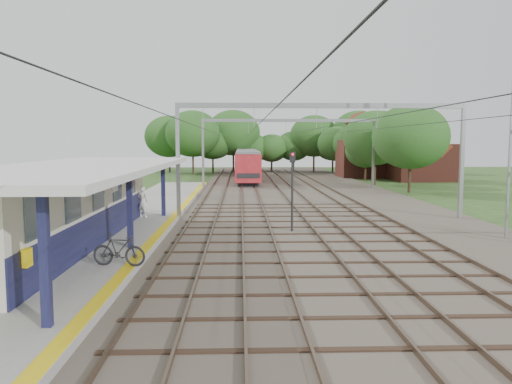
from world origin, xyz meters
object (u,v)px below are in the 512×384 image
object	(u,v)px
bicycle	(119,250)
signal_post	(292,183)
train	(246,162)
person	(143,202)

from	to	relation	value
bicycle	signal_post	world-z (taller)	signal_post
signal_post	train	bearing A→B (deg)	102.06
person	bicycle	size ratio (longest dim) A/B	0.96
bicycle	signal_post	size ratio (longest dim) A/B	0.46
person	signal_post	bearing A→B (deg)	-178.93
person	train	distance (m)	39.50
bicycle	train	size ratio (longest dim) A/B	0.06
person	train	world-z (taller)	train
train	signal_post	bearing A→B (deg)	-87.50
train	bicycle	bearing A→B (deg)	-95.76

